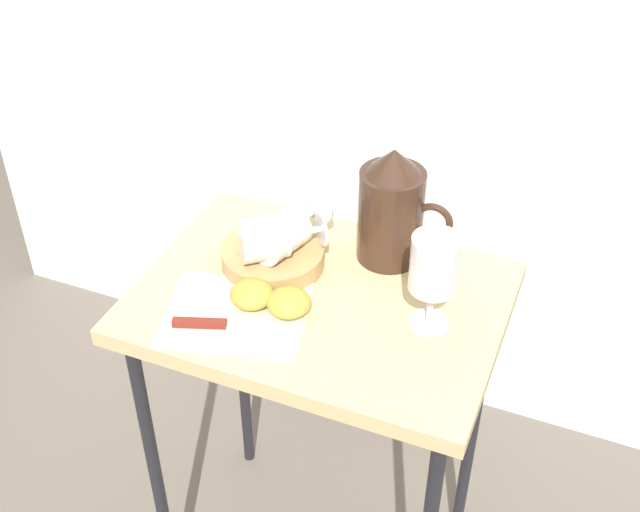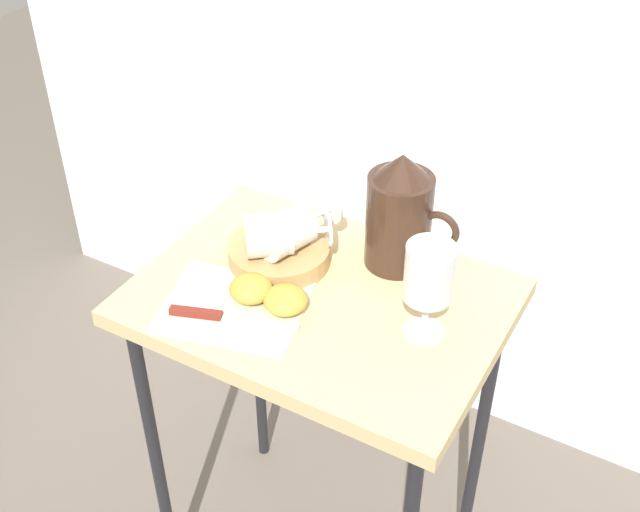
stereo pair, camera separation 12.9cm
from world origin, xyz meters
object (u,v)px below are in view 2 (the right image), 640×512
object	(u,v)px
basket_tray	(279,253)
table	(320,330)
pitcher	(399,220)
apple_half_right	(285,300)
wine_glass_tipped_far	(271,235)
knife	(215,316)
wine_glass_tipped_near	(287,231)
wine_glass_upright	(429,277)
apple_half_left	(251,288)

from	to	relation	value
basket_tray	table	bearing A→B (deg)	-22.53
pitcher	apple_half_right	size ratio (longest dim) A/B	2.98
table	apple_half_right	distance (m)	0.12
table	pitcher	bearing A→B (deg)	63.75
wine_glass_tipped_far	knife	distance (m)	0.17
basket_tray	wine_glass_tipped_near	xyz separation A→B (m)	(0.02, -0.00, 0.05)
table	wine_glass_upright	distance (m)	0.26
basket_tray	knife	bearing A→B (deg)	-93.04
pitcher	wine_glass_tipped_near	bearing A→B (deg)	-147.54
wine_glass_upright	apple_half_right	size ratio (longest dim) A/B	2.32
wine_glass_upright	apple_half_left	bearing A→B (deg)	-166.57
basket_tray	pitcher	world-z (taller)	pitcher
pitcher	apple_half_right	world-z (taller)	pitcher
basket_tray	wine_glass_tipped_far	xyz separation A→B (m)	(0.00, -0.02, 0.05)
wine_glass_upright	apple_half_right	distance (m)	0.24
pitcher	wine_glass_upright	xyz separation A→B (m)	(0.11, -0.14, 0.02)
wine_glass_tipped_far	apple_half_right	distance (m)	0.12
basket_tray	wine_glass_tipped_far	world-z (taller)	wine_glass_tipped_far
basket_tray	apple_half_left	bearing A→B (deg)	-82.93
basket_tray	pitcher	size ratio (longest dim) A/B	0.83
table	knife	world-z (taller)	knife
basket_tray	wine_glass_upright	world-z (taller)	wine_glass_upright
wine_glass_tipped_near	apple_half_right	world-z (taller)	wine_glass_tipped_near
basket_tray	apple_half_left	xyz separation A→B (m)	(0.01, -0.11, 0.01)
basket_tray	knife	size ratio (longest dim) A/B	0.87
pitcher	basket_tray	bearing A→B (deg)	-150.27
pitcher	knife	distance (m)	0.34
apple_half_left	wine_glass_upright	bearing A→B (deg)	13.43
wine_glass_tipped_near	apple_half_right	size ratio (longest dim) A/B	2.32
wine_glass_tipped_near	knife	xyz separation A→B (m)	(-0.03, -0.18, -0.06)
basket_tray	knife	distance (m)	0.18
wine_glass_tipped_near	wine_glass_tipped_far	bearing A→B (deg)	-126.93
pitcher	wine_glass_upright	distance (m)	0.18
basket_tray	pitcher	xyz separation A→B (m)	(0.18, 0.10, 0.07)
wine_glass_upright	knife	bearing A→B (deg)	-155.57
wine_glass_upright	wine_glass_tipped_far	distance (m)	0.29
apple_half_left	table	bearing A→B (deg)	35.85
apple_half_left	knife	xyz separation A→B (m)	(-0.02, -0.07, -0.01)
basket_tray	apple_half_left	size ratio (longest dim) A/B	2.47
apple_half_left	pitcher	bearing A→B (deg)	52.29
wine_glass_upright	wine_glass_tipped_near	world-z (taller)	wine_glass_upright
wine_glass_tipped_near	apple_half_right	bearing A→B (deg)	-60.49
apple_half_left	wine_glass_tipped_near	bearing A→B (deg)	88.02
apple_half_left	apple_half_right	xyz separation A→B (m)	(0.06, 0.00, 0.00)
pitcher	apple_half_left	world-z (taller)	pitcher
table	pitcher	size ratio (longest dim) A/B	3.48
pitcher	apple_half_left	distance (m)	0.27
apple_half_left	wine_glass_tipped_far	bearing A→B (deg)	98.67
wine_glass_upright	wine_glass_tipped_far	world-z (taller)	wine_glass_upright
apple_half_left	apple_half_right	bearing A→B (deg)	3.08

